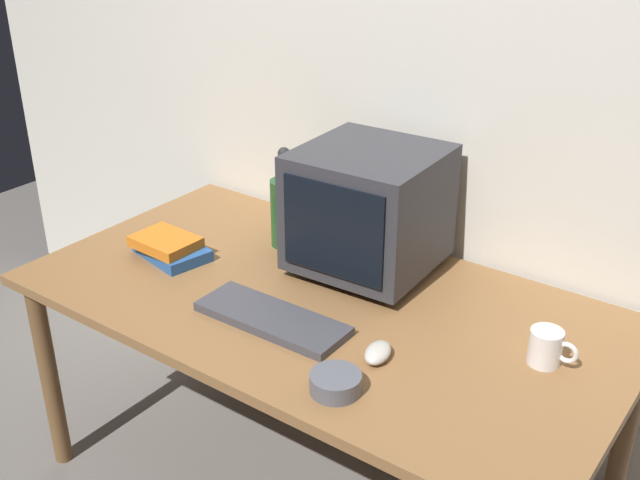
# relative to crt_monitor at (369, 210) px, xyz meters

# --- Properties ---
(back_wall) EXTENTS (4.00, 0.08, 2.50)m
(back_wall) POSITION_rel_crt_monitor_xyz_m (-0.01, 0.28, 0.36)
(back_wall) COLOR silver
(back_wall) RESTS_ON ground
(desk) EXTENTS (1.67, 0.89, 0.70)m
(desk) POSITION_rel_crt_monitor_xyz_m (-0.01, -0.22, -0.26)
(desk) COLOR olive
(desk) RESTS_ON ground
(crt_monitor) EXTENTS (0.40, 0.40, 0.37)m
(crt_monitor) POSITION_rel_crt_monitor_xyz_m (0.00, 0.00, 0.00)
(crt_monitor) COLOR #333338
(crt_monitor) RESTS_ON desk
(keyboard) EXTENTS (0.42, 0.15, 0.02)m
(keyboard) POSITION_rel_crt_monitor_xyz_m (-0.04, -0.40, -0.18)
(keyboard) COLOR #3F3F47
(keyboard) RESTS_ON desk
(computer_mouse) EXTENTS (0.08, 0.11, 0.04)m
(computer_mouse) POSITION_rel_crt_monitor_xyz_m (0.27, -0.37, -0.17)
(computer_mouse) COLOR beige
(computer_mouse) RESTS_ON desk
(bottle_tall) EXTENTS (0.09, 0.09, 0.32)m
(bottle_tall) POSITION_rel_crt_monitor_xyz_m (-0.30, -0.01, -0.07)
(bottle_tall) COLOR #1E4C23
(bottle_tall) RESTS_ON desk
(bottle_short) EXTENTS (0.06, 0.06, 0.17)m
(bottle_short) POSITION_rel_crt_monitor_xyz_m (-0.36, 0.10, -0.13)
(bottle_short) COLOR #1E4C23
(bottle_short) RESTS_ON desk
(book_stack) EXTENTS (0.25, 0.19, 0.07)m
(book_stack) POSITION_rel_crt_monitor_xyz_m (-0.53, -0.29, -0.16)
(book_stack) COLOR #28569E
(book_stack) RESTS_ON desk
(mug) EXTENTS (0.12, 0.08, 0.09)m
(mug) POSITION_rel_crt_monitor_xyz_m (0.61, -0.15, -0.15)
(mug) COLOR white
(mug) RESTS_ON desk
(cd_spindle) EXTENTS (0.12, 0.12, 0.04)m
(cd_spindle) POSITION_rel_crt_monitor_xyz_m (0.26, -0.54, -0.17)
(cd_spindle) COLOR #595B66
(cd_spindle) RESTS_ON desk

